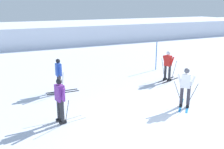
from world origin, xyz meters
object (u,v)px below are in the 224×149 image
Objects in this scene: skier_red at (168,65)px; skier_blue at (59,75)px; trail_marker_pole at (156,56)px; skier_white at (186,86)px; skier_purple at (60,99)px.

skier_blue is at bearing 173.77° from skier_red.
trail_marker_pole reaches higher than skier_red.
trail_marker_pole reaches higher than skier_white.
skier_blue is 7.17m from trail_marker_pole.
trail_marker_pole is (0.89, 2.39, 0.02)m from skier_red.
skier_purple is at bearing -103.98° from skier_blue.
trail_marker_pole is at bearing 69.59° from skier_red.
skier_red is at bearing 63.22° from skier_white.
skier_white is (4.30, -4.17, -0.00)m from skier_blue.
skier_white is at bearing -8.81° from skier_purple.
trail_marker_pole is at bearing 33.16° from skier_purple.
skier_blue is 6.11m from skier_red.
skier_red is at bearing 21.41° from skier_purple.
trail_marker_pole is (7.80, 5.09, 0.02)m from skier_purple.
skier_red and skier_purple have the same top height.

